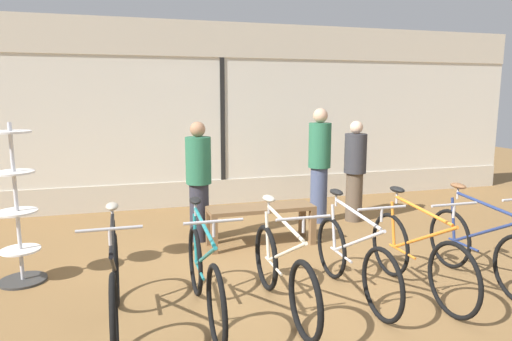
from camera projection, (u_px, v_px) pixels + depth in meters
ground_plane at (301, 285)px, 4.74m from camera, size 24.00×24.00×0.00m
shop_back_wall at (222, 113)px, 8.06m from camera, size 12.00×0.08×3.20m
bicycle_far_left at (115, 286)px, 3.79m from camera, size 0.46×1.70×1.03m
bicycle_left at (204, 276)px, 4.01m from camera, size 0.46×1.73×1.02m
bicycle_center_left at (283, 272)px, 4.14m from camera, size 0.46×1.69×1.01m
bicycle_center_right at (353, 259)px, 4.45m from camera, size 0.46×1.67×1.01m
bicycle_right at (418, 255)px, 4.51m from camera, size 0.46×1.70×1.03m
bicycle_far_right at (481, 248)px, 4.75m from camera, size 0.46×1.66×1.02m
accessory_rack at (18, 218)px, 4.73m from camera, size 0.48×0.48×1.69m
display_bench at (261, 214)px, 5.98m from camera, size 1.40×0.44×0.52m
customer_near_rack at (355, 169)px, 7.07m from camera, size 0.40×0.40×1.57m
customer_by_window at (319, 163)px, 6.98m from camera, size 0.39×0.39×1.76m
customer_mid_floor at (199, 179)px, 6.10m from camera, size 0.40×0.40×1.61m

